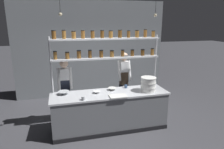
% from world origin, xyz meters
% --- Properties ---
extents(ground_plane, '(40.00, 40.00, 0.00)m').
position_xyz_m(ground_plane, '(0.00, 0.00, 0.00)').
color(ground_plane, '#3D3D42').
extents(back_wall, '(5.16, 0.12, 3.25)m').
position_xyz_m(back_wall, '(0.00, 2.55, 1.62)').
color(back_wall, gray).
rests_on(back_wall, ground_plane).
extents(prep_counter, '(2.76, 0.76, 0.92)m').
position_xyz_m(prep_counter, '(0.00, -0.00, 0.46)').
color(prep_counter, slate).
rests_on(prep_counter, ground_plane).
extents(spice_shelf_unit, '(2.64, 0.28, 2.37)m').
position_xyz_m(spice_shelf_unit, '(-0.02, 0.33, 1.90)').
color(spice_shelf_unit, '#B7BABF').
rests_on(spice_shelf_unit, ground_plane).
extents(chef_left, '(0.36, 0.29, 1.66)m').
position_xyz_m(chef_left, '(-1.01, 0.61, 0.96)').
color(chef_left, black).
rests_on(chef_left, ground_plane).
extents(chef_center, '(0.37, 0.31, 1.73)m').
position_xyz_m(chef_center, '(0.61, 0.83, 1.01)').
color(chef_center, black).
rests_on(chef_center, ground_plane).
extents(container_stack, '(0.37, 0.37, 0.35)m').
position_xyz_m(container_stack, '(0.91, -0.12, 1.09)').
color(container_stack, white).
rests_on(container_stack, prep_counter).
extents(cutting_board, '(0.40, 0.26, 0.02)m').
position_xyz_m(cutting_board, '(0.12, -0.28, 0.93)').
color(cutting_board, silver).
rests_on(cutting_board, prep_counter).
extents(prep_bowl_near_left, '(0.18, 0.18, 0.05)m').
position_xyz_m(prep_bowl_near_left, '(-0.30, 0.06, 0.94)').
color(prep_bowl_near_left, white).
rests_on(prep_bowl_near_left, prep_counter).
extents(prep_bowl_center_front, '(0.21, 0.21, 0.06)m').
position_xyz_m(prep_bowl_center_front, '(0.11, 0.18, 0.95)').
color(prep_bowl_center_front, silver).
rests_on(prep_bowl_center_front, prep_counter).
extents(prep_bowl_center_back, '(0.26, 0.26, 0.07)m').
position_xyz_m(prep_bowl_center_back, '(-1.06, 0.17, 0.95)').
color(prep_bowl_center_back, '#B2B7BC').
rests_on(prep_bowl_center_back, prep_counter).
extents(serving_cup_front, '(0.08, 0.08, 0.09)m').
position_xyz_m(serving_cup_front, '(-0.66, -0.30, 0.96)').
color(serving_cup_front, '#B2B7BC').
rests_on(serving_cup_front, prep_counter).
extents(serving_cup_by_board, '(0.08, 0.08, 0.08)m').
position_xyz_m(serving_cup_by_board, '(0.48, 0.25, 0.96)').
color(serving_cup_by_board, '#334C70').
rests_on(serving_cup_by_board, prep_counter).
extents(pendant_light_row, '(2.16, 0.07, 0.55)m').
position_xyz_m(pendant_light_row, '(0.02, 0.00, 2.71)').
color(pendant_light_row, black).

